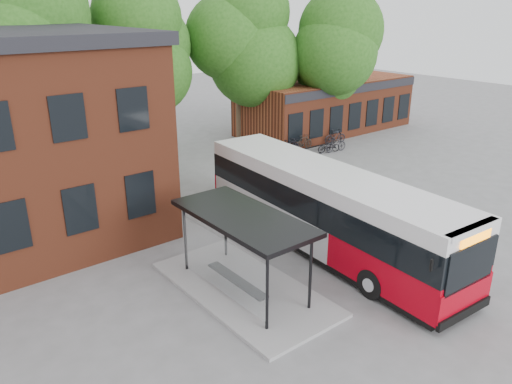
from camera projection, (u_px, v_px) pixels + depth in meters
ground at (315, 244)px, 20.94m from camera, size 100.00×100.00×0.00m
shop_row at (326, 105)px, 39.21m from camera, size 14.00×6.20×4.00m
bus_shelter at (243, 253)px, 17.07m from camera, size 3.60×7.00×2.90m
bike_rail at (308, 150)px, 33.59m from camera, size 5.20×0.10×0.38m
tree_0 at (33, 81)px, 27.20m from camera, size 7.92×7.92×11.00m
tree_1 at (142, 74)px, 32.12m from camera, size 7.92×7.92×10.40m
tree_2 at (238, 63)px, 35.36m from camera, size 7.92×7.92×11.00m
tree_3 at (328, 76)px, 35.65m from camera, size 7.04×7.04×9.28m
city_bus at (325, 210)px, 20.06m from camera, size 3.62×13.22×3.32m
bicycle_0 at (290, 152)px, 32.10m from camera, size 1.92×1.11×0.95m
bicycle_1 at (291, 147)px, 33.13m from camera, size 1.87×0.95×1.08m
bicycle_2 at (289, 150)px, 32.68m from camera, size 1.81×0.86×0.91m
bicycle_3 at (289, 147)px, 33.34m from camera, size 1.70×0.73×0.99m
bicycle_4 at (325, 146)px, 33.67m from camera, size 1.67×0.92×0.83m
bicycle_5 at (303, 143)px, 34.14m from camera, size 1.84×0.69×1.08m
bicycle_6 at (329, 146)px, 33.68m from camera, size 1.69×1.04×0.84m
bicycle_7 at (336, 144)px, 33.81m from camera, size 1.76×0.70×1.03m
bicycle_extra_0 at (335, 136)px, 35.80m from camera, size 1.81×0.86×1.05m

